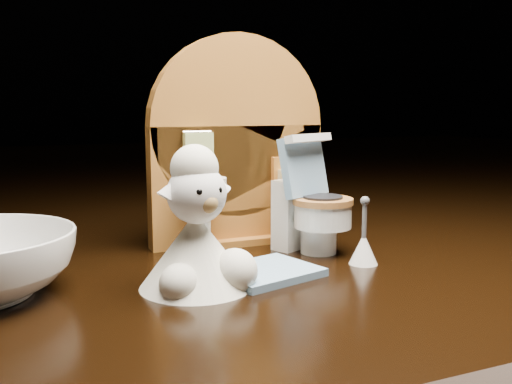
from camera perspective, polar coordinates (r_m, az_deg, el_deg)
backdrop_panel at (r=0.41m, az=-1.98°, el=3.90°), size 0.13×0.05×0.15m
toy_toilet at (r=0.39m, az=5.44°, el=-1.68°), size 0.05×0.06×0.08m
bath_mat at (r=0.34m, az=0.98°, el=-8.01°), size 0.07×0.06×0.00m
toilet_brush at (r=0.37m, az=10.71°, el=-5.37°), size 0.02×0.02×0.04m
plush_lamb at (r=0.32m, az=-5.84°, el=-4.61°), size 0.06×0.06×0.08m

